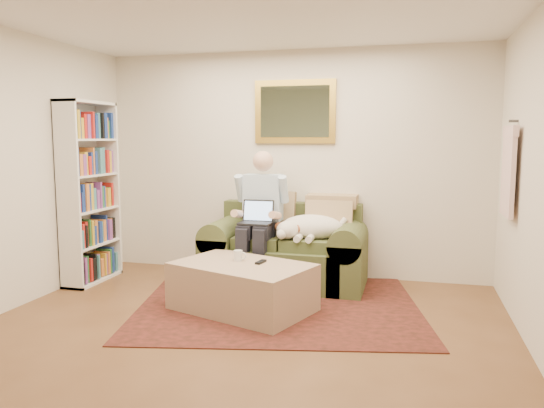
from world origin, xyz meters
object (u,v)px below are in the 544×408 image
at_px(coffee_mug, 238,256).
at_px(ottoman, 242,287).
at_px(seated_man, 259,220).
at_px(bookshelf, 89,193).
at_px(sleeping_dog, 312,227).
at_px(sofa, 285,257).
at_px(laptop, 257,217).

bearing_deg(coffee_mug, ottoman, -53.42).
distance_m(seated_man, coffee_mug, 0.77).
bearing_deg(bookshelf, sleeping_dog, 7.89).
relative_size(ottoman, bookshelf, 0.61).
distance_m(sleeping_dog, ottoman, 1.12).
distance_m(sofa, sleeping_dog, 0.49).
distance_m(seated_man, bookshelf, 1.91).
xyz_separation_m(sofa, bookshelf, (-2.14, -0.43, 0.70)).
bearing_deg(sofa, bookshelf, -168.70).
distance_m(coffee_mug, bookshelf, 2.01).
bearing_deg(ottoman, sleeping_dog, 61.62).
bearing_deg(sofa, coffee_mug, -105.60).
relative_size(sofa, sleeping_dog, 2.43).
height_order(sofa, bookshelf, bookshelf).
bearing_deg(laptop, sleeping_dog, 13.64).
bearing_deg(sleeping_dog, coffee_mug, -124.83).
xyz_separation_m(laptop, coffee_mug, (0.01, -0.67, -0.27)).
distance_m(laptop, coffee_mug, 0.72).
bearing_deg(seated_man, sofa, 31.45).
bearing_deg(ottoman, seated_man, 95.70).
bearing_deg(laptop, seated_man, 90.00).
xyz_separation_m(sleeping_dog, coffee_mug, (-0.56, -0.81, -0.17)).
xyz_separation_m(sofa, laptop, (-0.26, -0.23, 0.47)).
bearing_deg(ottoman, coffee_mug, 126.58).
bearing_deg(bookshelf, laptop, 6.09).
bearing_deg(seated_man, coffee_mug, -89.18).
bearing_deg(bookshelf, seated_man, 8.12).
xyz_separation_m(coffee_mug, bookshelf, (-1.89, 0.47, 0.50)).
height_order(seated_man, bookshelf, bookshelf).
relative_size(coffee_mug, bookshelf, 0.05).
distance_m(ottoman, coffee_mug, 0.30).
bearing_deg(seated_man, bookshelf, -171.88).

